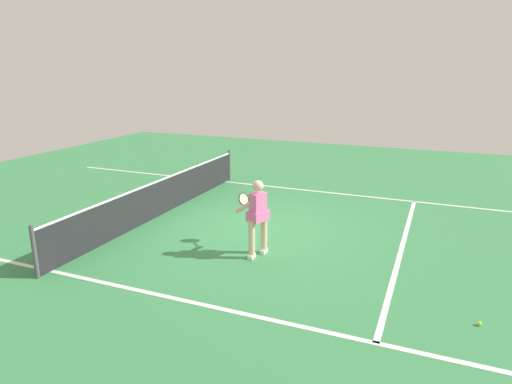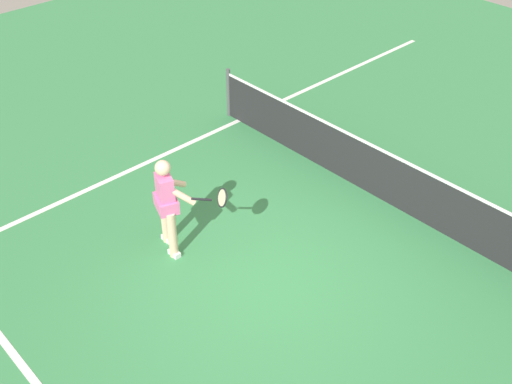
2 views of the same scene
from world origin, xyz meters
name	(u,v)px [view 1 (image 1 of 2)]	position (x,y,z in m)	size (l,w,h in m)	color
ground_plane	(260,228)	(0.00, 0.00, 0.00)	(24.67, 24.67, 0.00)	#38844C
service_line_marking	(402,248)	(0.00, -3.18, 0.00)	(7.26, 0.10, 0.01)	white
sideline_left_marking	(176,299)	(-3.63, 0.00, 0.00)	(0.10, 16.98, 0.01)	white
sideline_right_marking	(305,190)	(3.63, 0.00, 0.00)	(0.10, 16.98, 0.01)	white
court_net	(162,197)	(0.00, 2.70, 0.47)	(7.94, 0.08, 1.00)	#4C4C51
tennis_player	(257,215)	(-1.48, -0.53, 0.85)	(0.99, 0.86, 1.55)	beige
tennis_ball_near	(480,324)	(-2.60, -4.51, 0.03)	(0.07, 0.07, 0.07)	#D1E533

